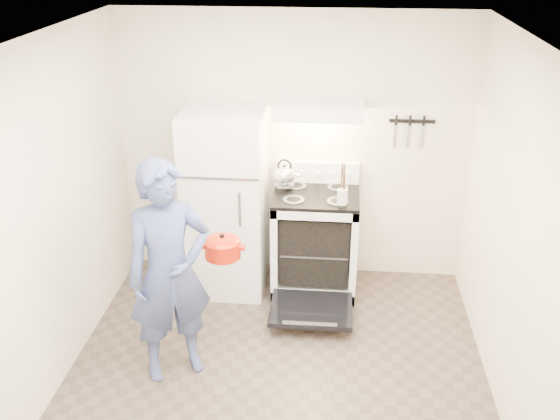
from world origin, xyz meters
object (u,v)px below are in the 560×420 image
object	(u,v)px
refrigerator	(226,202)
dutch_oven	(223,249)
person	(169,273)
tea_kettle	(284,174)
stove_body	(315,243)

from	to	relation	value
refrigerator	dutch_oven	world-z (taller)	refrigerator
person	tea_kettle	bearing A→B (deg)	33.14
stove_body	tea_kettle	distance (m)	0.70
refrigerator	dutch_oven	xyz separation A→B (m)	(0.14, -0.95, 0.03)
refrigerator	stove_body	size ratio (longest dim) A/B	1.85
refrigerator	tea_kettle	xyz separation A→B (m)	(0.52, 0.11, 0.24)
tea_kettle	refrigerator	bearing A→B (deg)	-168.38
refrigerator	person	size ratio (longest dim) A/B	0.99
stove_body	person	xyz separation A→B (m)	(-1.00, -1.31, 0.40)
dutch_oven	refrigerator	bearing A→B (deg)	98.22
tea_kettle	dutch_oven	xyz separation A→B (m)	(-0.38, -1.05, -0.21)
refrigerator	person	bearing A→B (deg)	-98.48
tea_kettle	dutch_oven	distance (m)	1.14
person	refrigerator	bearing A→B (deg)	51.67
refrigerator	stove_body	world-z (taller)	refrigerator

